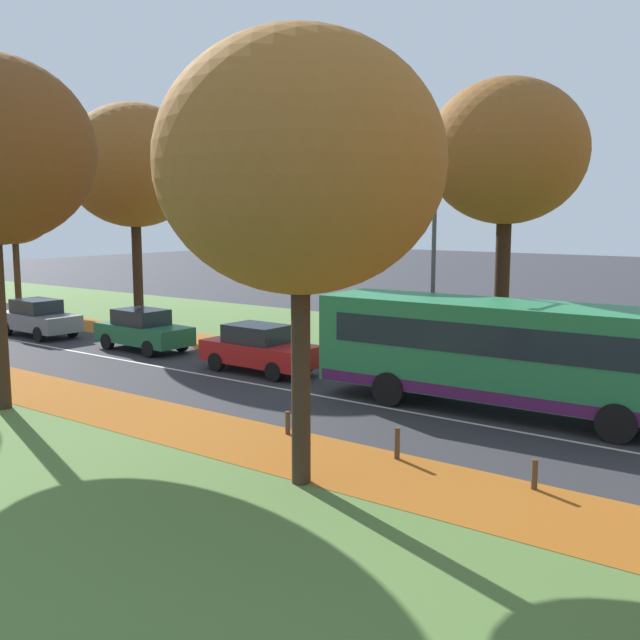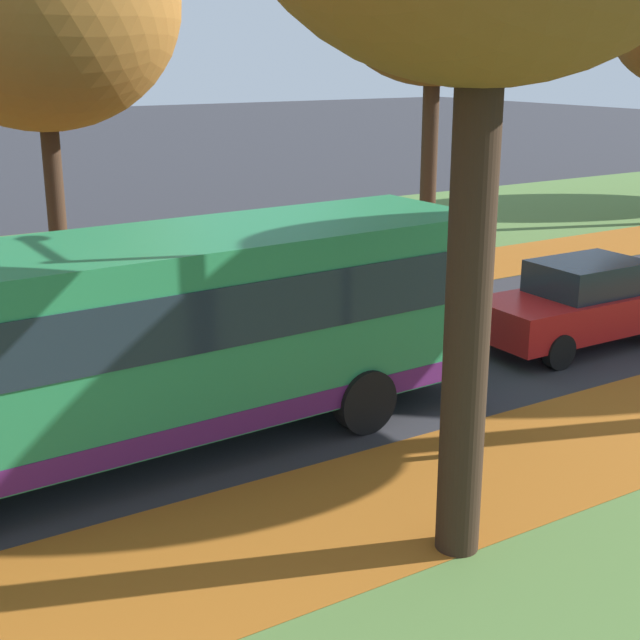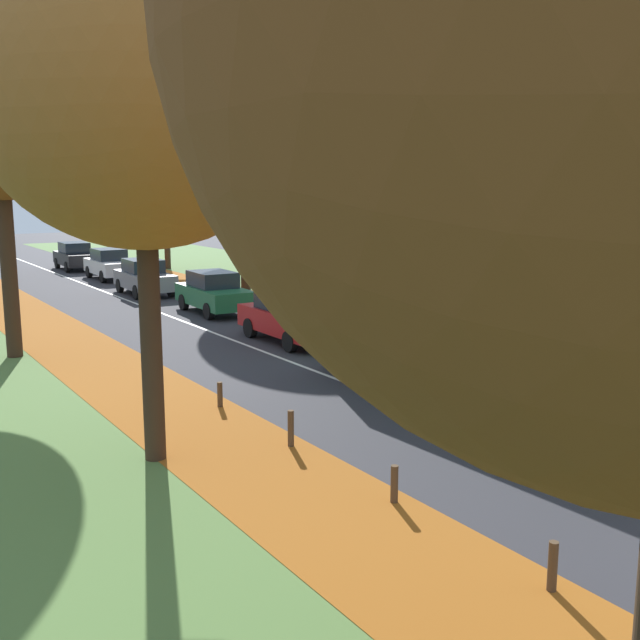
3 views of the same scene
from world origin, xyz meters
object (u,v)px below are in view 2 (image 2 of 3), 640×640
Objects in this scene: bollard_sixth at (210,309)px; car_red_lead at (581,303)px; bollard_fifth at (59,330)px; bus at (142,334)px; streetlamp_right at (453,182)px; tree_left_near at (38,2)px.

car_red_lead reaches higher than bollard_sixth.
car_red_lead reaches higher than bollard_fifth.
bollard_sixth is 6.30m from bus.
car_red_lead is (5.02, 5.34, 0.52)m from bollard_sixth.
streetlamp_right is at bearing 1.32° from bollard_sixth.
tree_left_near reaches higher than streetlamp_right.
streetlamp_right is at bearing 14.34° from tree_left_near.
tree_left_near is at bearing -134.15° from car_red_lead.
streetlamp_right reaches higher than car_red_lead.
bollard_fifth is at bearing -18.34° from tree_left_near.
bollard_sixth is 0.14× the size of car_red_lead.
tree_left_near reaches higher than bollard_fifth.
bus is (5.14, -3.36, 1.41)m from bollard_sixth.
car_red_lead is at bearing 90.73° from bus.
tree_left_near is at bearing -165.66° from streetlamp_right.
bollard_sixth is 7.35m from car_red_lead.
bus reaches higher than car_red_lead.
tree_left_near reaches higher than bollard_sixth.
bollard_sixth is 0.10× the size of streetlamp_right.
bus reaches higher than bollard_fifth.
streetlamp_right is 4.59m from bus.
bollard_sixth is 0.05× the size of bus.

